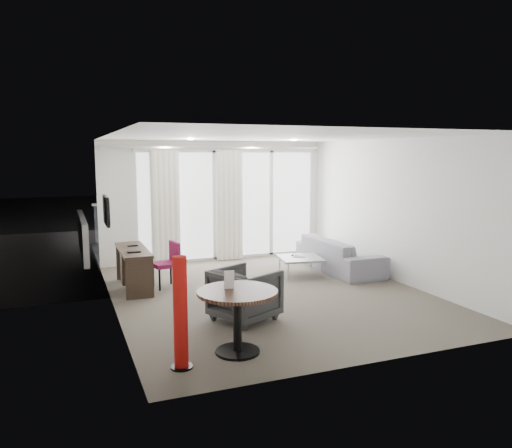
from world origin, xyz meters
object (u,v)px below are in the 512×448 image
object	(u,v)px
rattan_chair_b	(275,229)
desk	(134,269)
tub_armchair	(245,294)
sofa	(339,254)
red_lamp	(180,313)
round_table	(237,322)
rattan_chair_a	(244,227)
coffee_table	(300,266)
desk_chair	(165,265)

from	to	relation	value
rattan_chair_b	desk	bearing A→B (deg)	-131.46
tub_armchair	desk	bearing A→B (deg)	2.70
desk	sofa	world-z (taller)	desk
desk	tub_armchair	distance (m)	2.58
desk	red_lamp	size ratio (longest dim) A/B	1.19
desk	round_table	size ratio (longest dim) A/B	1.57
rattan_chair_a	red_lamp	bearing A→B (deg)	-113.28
red_lamp	coffee_table	world-z (taller)	red_lamp
desk_chair	round_table	size ratio (longest dim) A/B	0.85
tub_armchair	round_table	bearing A→B (deg)	130.00
round_table	rattan_chair_b	bearing A→B (deg)	62.83
desk	red_lamp	distance (m)	3.53
rattan_chair_b	round_table	bearing A→B (deg)	-105.56
round_table	sofa	xyz separation A→B (m)	(3.30, 3.23, -0.06)
sofa	tub_armchair	bearing A→B (deg)	127.57
coffee_table	sofa	bearing A→B (deg)	6.78
tub_armchair	rattan_chair_b	xyz separation A→B (m)	(2.77, 5.27, 0.02)
tub_armchair	red_lamp	bearing A→B (deg)	110.48
coffee_table	rattan_chair_b	size ratio (longest dim) A/B	1.02
tub_armchair	coffee_table	xyz separation A→B (m)	(1.88, 2.05, -0.19)
desk_chair	rattan_chair_b	bearing A→B (deg)	33.07
desk	round_table	xyz separation A→B (m)	(0.74, -3.34, 0.03)
coffee_table	sofa	world-z (taller)	sofa
tub_armchair	rattan_chair_b	bearing A→B (deg)	-53.35
red_lamp	rattan_chair_a	bearing A→B (deg)	65.07
tub_armchair	rattan_chair_b	world-z (taller)	rattan_chair_b
rattan_chair_a	sofa	bearing A→B (deg)	-78.61
desk	rattan_chair_b	size ratio (longest dim) A/B	1.92
red_lamp	rattan_chair_a	world-z (taller)	red_lamp
red_lamp	rattan_chair_b	xyz separation A→B (m)	(3.97, 6.52, -0.24)
round_table	coffee_table	bearing A→B (deg)	52.81
desk_chair	rattan_chair_a	world-z (taller)	desk_chair
red_lamp	sofa	world-z (taller)	red_lamp
desk_chair	red_lamp	bearing A→B (deg)	-107.39
tub_armchair	rattan_chair_b	size ratio (longest dim) A/B	1.05
desk	coffee_table	size ratio (longest dim) A/B	1.88
round_table	tub_armchair	world-z (taller)	round_table
desk	desk_chair	world-z (taller)	desk_chair
sofa	rattan_chair_a	bearing A→B (deg)	9.73
desk	coffee_table	bearing A→B (deg)	-4.03
red_lamp	rattan_chair_b	distance (m)	7.64
round_table	tub_armchair	xyz separation A→B (m)	(0.49, 1.07, -0.01)
sofa	rattan_chair_b	distance (m)	3.11
tub_armchair	sofa	bearing A→B (deg)	-78.05
desk	rattan_chair_a	xyz separation A→B (m)	(3.38, 3.70, 0.03)
desk	coffee_table	world-z (taller)	desk
coffee_table	rattan_chair_a	world-z (taller)	rattan_chair_a
desk	rattan_chair_b	world-z (taller)	rattan_chair_b
round_table	rattan_chair_a	distance (m)	7.52
desk_chair	tub_armchair	distance (m)	2.24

